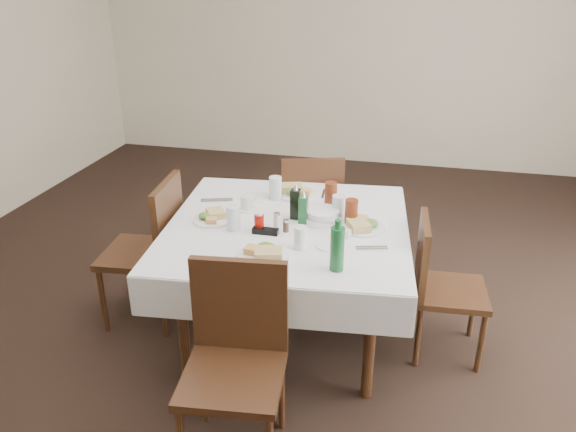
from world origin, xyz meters
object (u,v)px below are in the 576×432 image
object	(u,v)px
chair_west	(153,243)
coffee_mug	(247,203)
oil_cruet_dark	(295,203)
ketchup_bottle	(259,222)
water_w	(233,218)
bread_basket	(322,216)
dining_table	(287,236)
oil_cruet_green	(303,209)
water_e	(339,207)
chair_east	(437,279)
green_bottle	(337,248)
water_n	(275,188)
chair_north	(311,206)
water_s	(300,238)
chair_south	(236,350)

from	to	relation	value
chair_west	coffee_mug	world-z (taller)	chair_west
oil_cruet_dark	ketchup_bottle	world-z (taller)	oil_cruet_dark
ketchup_bottle	water_w	bearing A→B (deg)	-176.04
bread_basket	dining_table	bearing A→B (deg)	-156.58
oil_cruet_green	bread_basket	bearing A→B (deg)	23.64
water_e	coffee_mug	bearing A→B (deg)	-179.26
oil_cruet_dark	oil_cruet_green	size ratio (longest dim) A/B	1.11
water_w	water_e	bearing A→B (deg)	27.56
chair_east	ketchup_bottle	distance (m)	1.07
dining_table	green_bottle	xyz separation A→B (m)	(0.36, -0.46, 0.19)
water_n	water_w	distance (m)	0.50
dining_table	oil_cruet_green	bearing A→B (deg)	23.16
ketchup_bottle	coffee_mug	distance (m)	0.31
chair_east	water_e	world-z (taller)	water_e
bread_basket	chair_east	bearing A→B (deg)	-3.04
chair_north	water_s	bearing A→B (deg)	-82.11
water_s	water_w	bearing A→B (deg)	161.27
green_bottle	ketchup_bottle	bearing A→B (deg)	145.96
chair_east	water_e	bearing A→B (deg)	170.00
chair_north	chair_south	size ratio (longest dim) A/B	0.98
chair_east	water_n	bearing A→B (deg)	163.64
chair_west	oil_cruet_dark	bearing A→B (deg)	6.81
water_n	chair_north	bearing A→B (deg)	73.73
dining_table	chair_west	bearing A→B (deg)	-179.12
oil_cruet_dark	chair_east	bearing A→B (deg)	-3.13
chair_west	water_w	xyz separation A→B (m)	(0.58, -0.12, 0.29)
water_e	bread_basket	size ratio (longest dim) A/B	0.65
water_n	water_e	distance (m)	0.48
dining_table	oil_cruet_dark	xyz separation A→B (m)	(0.03, 0.09, 0.18)
chair_north	water_s	size ratio (longest dim) A/B	7.38
green_bottle	water_e	bearing A→B (deg)	97.65
water_s	water_w	distance (m)	0.44
water_e	oil_cruet_dark	distance (m)	0.26
chair_south	green_bottle	size ratio (longest dim) A/B	3.55
oil_cruet_green	ketchup_bottle	distance (m)	0.27
chair_south	water_n	distance (m)	1.29
water_e	green_bottle	xyz separation A→B (m)	(0.08, -0.61, 0.05)
dining_table	chair_north	bearing A→B (deg)	91.28
dining_table	water_n	bearing A→B (deg)	114.48
water_n	ketchup_bottle	xyz separation A→B (m)	(0.03, -0.48, -0.02)
water_w	green_bottle	world-z (taller)	green_bottle
water_s	dining_table	bearing A→B (deg)	115.98
water_n	ketchup_bottle	world-z (taller)	water_n
chair_north	chair_south	xyz separation A→B (m)	(-0.01, -1.73, 0.01)
chair_west	water_n	bearing A→B (deg)	27.52
bread_basket	ketchup_bottle	xyz separation A→B (m)	(-0.32, -0.21, 0.02)
chair_west	chair_south	bearing A→B (deg)	-46.85
water_s	water_w	size ratio (longest dim) A/B	0.87
chair_north	oil_cruet_dark	bearing A→B (deg)	-86.45
dining_table	oil_cruet_green	world-z (taller)	oil_cruet_green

